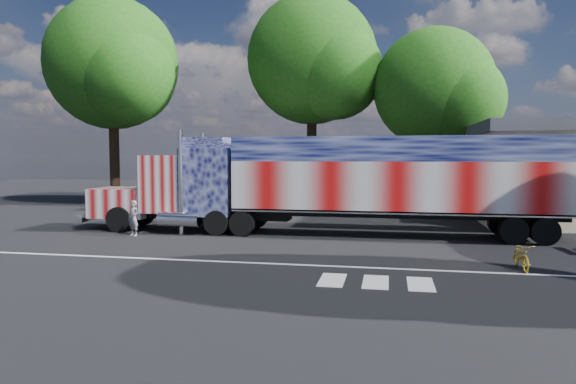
% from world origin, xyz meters
% --- Properties ---
extents(ground, '(100.00, 100.00, 0.00)m').
position_xyz_m(ground, '(0.00, 0.00, 0.00)').
color(ground, black).
extents(lane_markings, '(30.00, 2.67, 0.01)m').
position_xyz_m(lane_markings, '(1.71, -3.77, 0.01)').
color(lane_markings, silver).
rests_on(lane_markings, ground).
extents(semi_truck, '(21.59, 3.41, 4.60)m').
position_xyz_m(semi_truck, '(1.99, 3.61, 2.37)').
color(semi_truck, black).
rests_on(semi_truck, ground).
extents(coach_bus, '(11.74, 2.73, 3.41)m').
position_xyz_m(coach_bus, '(-3.78, 11.92, 1.77)').
color(coach_bus, silver).
rests_on(coach_bus, ground).
extents(woman, '(0.66, 0.56, 1.54)m').
position_xyz_m(woman, '(-6.55, 1.50, 0.77)').
color(woman, slate).
rests_on(woman, ground).
extents(bicycle, '(0.58, 1.57, 0.81)m').
position_xyz_m(bicycle, '(8.33, -2.34, 0.41)').
color(bicycle, gold).
rests_on(bicycle, ground).
extents(tree_nw_a, '(9.79, 9.32, 14.71)m').
position_xyz_m(tree_nw_a, '(-15.00, 15.01, 9.99)').
color(tree_nw_a, black).
rests_on(tree_nw_a, ground).
extents(tree_n_mid, '(9.82, 9.35, 15.12)m').
position_xyz_m(tree_n_mid, '(-1.10, 18.31, 10.38)').
color(tree_n_mid, black).
rests_on(tree_n_mid, ground).
extents(tree_ne_a, '(8.21, 7.82, 11.84)m').
position_xyz_m(tree_ne_a, '(7.26, 16.21, 7.87)').
color(tree_ne_a, black).
rests_on(tree_ne_a, ground).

